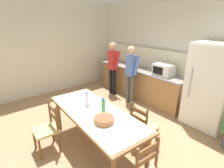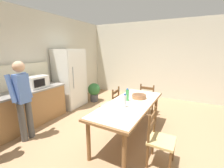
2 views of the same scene
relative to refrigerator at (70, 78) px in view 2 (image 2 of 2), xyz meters
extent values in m
plane|color=#9E7A56|center=(-0.92, -2.19, -0.93)|extent=(8.32, 8.32, 0.00)
cube|color=beige|center=(-0.92, 0.47, 0.52)|extent=(6.52, 0.12, 2.90)
cube|color=beige|center=(2.34, -2.19, 0.52)|extent=(0.12, 5.20, 2.90)
cube|color=#9E7042|center=(-2.07, 0.04, -0.50)|extent=(3.03, 0.62, 0.86)
cube|color=silver|center=(0.00, 0.01, 0.00)|extent=(0.87, 0.68, 1.87)
cube|color=silver|center=(0.00, -0.34, 0.00)|extent=(0.84, 0.02, 1.79)
cylinder|color=#A5AAB2|center=(-0.26, -0.36, 0.09)|extent=(0.02, 0.02, 0.65)
cube|color=white|center=(-1.21, 0.02, 0.11)|extent=(0.50, 0.38, 0.30)
cube|color=black|center=(-1.26, -0.17, 0.11)|extent=(0.30, 0.01, 0.19)
cylinder|color=brown|center=(-1.87, -2.68, -0.57)|extent=(0.07, 0.07, 0.73)
cylinder|color=brown|center=(0.09, -2.75, -0.57)|extent=(0.07, 0.07, 0.73)
cylinder|color=brown|center=(-1.85, -2.03, -0.57)|extent=(0.07, 0.07, 0.73)
cylinder|color=brown|center=(0.11, -2.10, -0.57)|extent=(0.07, 0.07, 0.73)
cube|color=brown|center=(-0.88, -2.39, -0.18)|extent=(2.19, 0.93, 0.04)
cube|color=beige|center=(-0.88, -2.39, -0.16)|extent=(2.10, 0.89, 0.01)
cylinder|color=silver|center=(-1.15, -2.38, -0.04)|extent=(0.07, 0.07, 0.24)
cylinder|color=#2D51B2|center=(-1.15, -2.38, 0.10)|extent=(0.04, 0.04, 0.03)
cylinder|color=green|center=(-0.77, -2.29, -0.04)|extent=(0.07, 0.07, 0.24)
cylinder|color=#2D51B2|center=(-0.77, -2.29, 0.10)|extent=(0.04, 0.04, 0.03)
cylinder|color=#9E6642|center=(-0.51, -2.47, -0.11)|extent=(0.32, 0.32, 0.09)
cylinder|color=#9E6642|center=(-0.51, -2.47, -0.08)|extent=(0.31, 0.31, 0.02)
cylinder|color=brown|center=(0.69, -2.63, -0.73)|extent=(0.04, 0.04, 0.41)
cylinder|color=brown|center=(0.71, -2.27, -0.73)|extent=(0.04, 0.04, 0.41)
cylinder|color=brown|center=(0.35, -2.61, -0.73)|extent=(0.04, 0.04, 0.41)
cylinder|color=brown|center=(0.37, -2.25, -0.73)|extent=(0.04, 0.04, 0.41)
cube|color=tan|center=(0.53, -2.44, -0.50)|extent=(0.42, 0.44, 0.04)
cylinder|color=brown|center=(0.35, -2.61, -0.25)|extent=(0.04, 0.04, 0.46)
cylinder|color=brown|center=(0.37, -2.25, -0.25)|extent=(0.04, 0.04, 0.46)
cube|color=brown|center=(0.36, -2.43, -0.13)|extent=(0.04, 0.36, 0.07)
cube|color=brown|center=(0.36, -2.43, -0.28)|extent=(0.04, 0.36, 0.07)
cylinder|color=brown|center=(-0.19, -1.48, -0.73)|extent=(0.04, 0.04, 0.41)
cylinder|color=brown|center=(-0.55, -1.48, -0.73)|extent=(0.04, 0.04, 0.41)
cylinder|color=brown|center=(-0.19, -1.82, -0.73)|extent=(0.04, 0.04, 0.41)
cylinder|color=brown|center=(-0.55, -1.82, -0.73)|extent=(0.04, 0.04, 0.41)
cube|color=tan|center=(-0.37, -1.65, -0.50)|extent=(0.43, 0.41, 0.04)
cylinder|color=brown|center=(-0.19, -1.82, -0.25)|extent=(0.04, 0.04, 0.46)
cylinder|color=brown|center=(-0.55, -1.82, -0.25)|extent=(0.04, 0.04, 0.46)
cube|color=brown|center=(-0.37, -1.82, -0.13)|extent=(0.36, 0.03, 0.07)
cube|color=brown|center=(-0.37, -1.82, -0.28)|extent=(0.36, 0.03, 0.07)
cylinder|color=brown|center=(-1.58, -3.29, -0.73)|extent=(0.04, 0.04, 0.41)
cylinder|color=brown|center=(-1.22, -3.30, -0.73)|extent=(0.04, 0.04, 0.41)
cylinder|color=brown|center=(-1.57, -2.95, -0.73)|extent=(0.04, 0.04, 0.41)
cylinder|color=brown|center=(-1.21, -2.96, -0.73)|extent=(0.04, 0.04, 0.41)
cube|color=tan|center=(-1.39, -3.13, -0.50)|extent=(0.43, 0.41, 0.04)
cylinder|color=brown|center=(-1.57, -2.95, -0.25)|extent=(0.04, 0.04, 0.46)
cylinder|color=brown|center=(-1.21, -2.96, -0.25)|extent=(0.04, 0.04, 0.46)
cube|color=brown|center=(-1.39, -2.96, -0.13)|extent=(0.36, 0.03, 0.07)
cube|color=brown|center=(-1.39, -2.96, -0.28)|extent=(0.36, 0.03, 0.07)
cylinder|color=#4C4C4C|center=(-2.00, -0.51, -0.53)|extent=(0.12, 0.12, 0.81)
cylinder|color=#4C4C4C|center=(-1.84, -0.51, -0.53)|extent=(0.12, 0.12, 0.81)
cube|color=#5175BC|center=(-1.92, -0.51, 0.17)|extent=(0.23, 0.19, 0.58)
sphere|color=tan|center=(-1.92, -0.51, 0.60)|extent=(0.22, 0.22, 0.22)
cylinder|color=#5175BC|center=(-2.08, -0.44, 0.19)|extent=(0.09, 0.22, 0.55)
cylinder|color=#5175BC|center=(-1.76, -0.44, 0.19)|extent=(0.09, 0.22, 0.55)
cylinder|color=#4C4C51|center=(0.72, -0.43, -0.80)|extent=(0.28, 0.28, 0.26)
sphere|color=#337038|center=(0.72, -0.43, -0.49)|extent=(0.44, 0.44, 0.44)
camera|label=1|loc=(1.43, -3.85, 1.35)|focal=28.00mm
camera|label=2|loc=(-3.65, -3.39, 0.92)|focal=24.00mm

